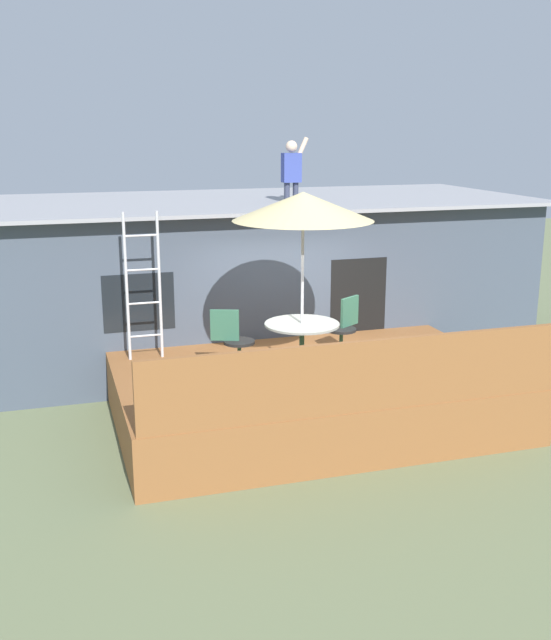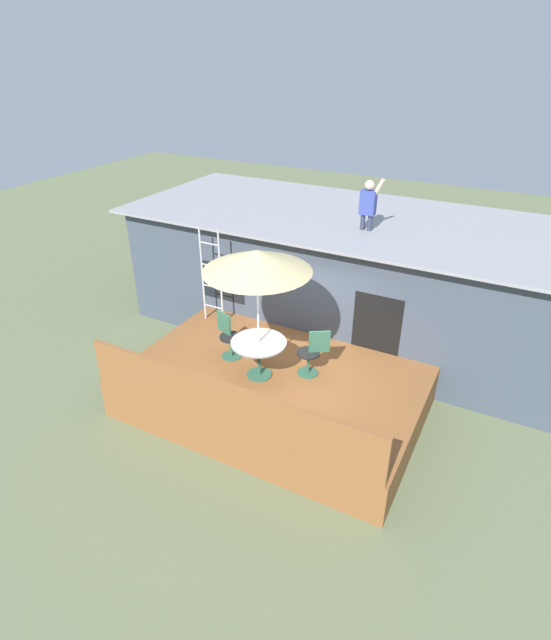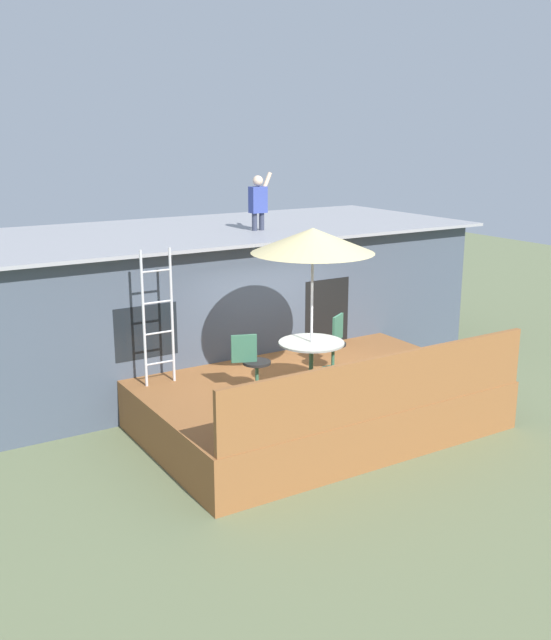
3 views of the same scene
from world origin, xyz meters
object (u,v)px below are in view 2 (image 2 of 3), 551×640
patio_table (259,349)px  step_ladder (211,276)px  patio_umbrella (257,261)px  patio_chair_right (312,353)px  patio_chair_left (228,336)px  person_figure (369,202)px

patio_table → step_ladder: bearing=144.7°
patio_umbrella → step_ladder: 2.73m
step_ladder → patio_chair_right: 3.04m
patio_table → patio_umbrella: patio_umbrella is taller
step_ladder → patio_chair_right: size_ratio=2.39×
patio_table → step_ladder: size_ratio=0.47×
patio_umbrella → step_ladder: (-1.98, 1.41, -1.25)m
patio_umbrella → patio_chair_left: (-0.89, 0.33, -1.89)m
step_ladder → patio_umbrella: bearing=-35.3°
person_figure → patio_chair_right: person_figure is taller
person_figure → patio_umbrella: bearing=-105.6°
patio_umbrella → patio_table: bearing=-104.0°
patio_table → patio_chair_right: size_ratio=1.13×
step_ladder → person_figure: (2.86, 1.72, 1.60)m
patio_umbrella → step_ladder: size_ratio=1.15×
step_ladder → person_figure: 3.70m
patio_umbrella → patio_chair_right: size_ratio=2.76×
step_ladder → patio_chair_left: 1.66m
patio_chair_right → patio_table: bearing=-0.0°
patio_table → person_figure: size_ratio=0.94×
patio_chair_left → patio_chair_right: bearing=27.1°
patio_chair_right → person_figure: bearing=-122.6°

